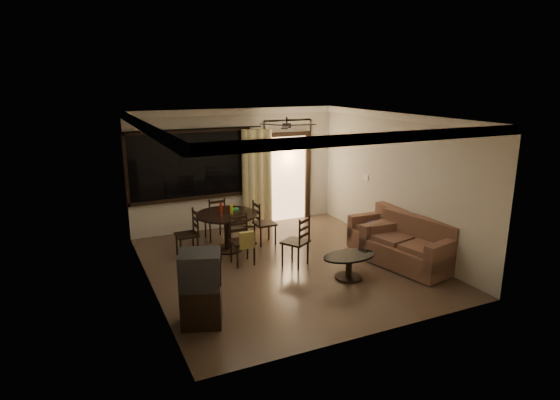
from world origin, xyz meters
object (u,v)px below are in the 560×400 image
sofa (410,248)px  dining_chair_east (264,231)px  dining_table (227,221)px  dining_chair_south (243,249)px  tv_cabinet (201,288)px  armchair (379,233)px  dining_chair_north (215,226)px  dining_chair_west (188,243)px  side_chair (296,251)px  coffee_table (349,263)px

sofa → dining_chair_east: bearing=119.0°
dining_table → dining_chair_south: dining_table is taller
dining_table → tv_cabinet: bearing=-115.5°
sofa → armchair: size_ratio=2.00×
dining_table → dining_chair_north: size_ratio=1.32×
dining_chair_south → dining_chair_east: bearing=45.7°
dining_chair_south → tv_cabinet: size_ratio=0.87×
dining_table → sofa: size_ratio=0.69×
dining_chair_west → dining_table: bearing=90.1°
dining_chair_west → armchair: bearing=69.1°
dining_chair_south → side_chair: 1.02m
dining_chair_west → tv_cabinet: tv_cabinet is taller
side_chair → dining_table: bearing=-87.9°
tv_cabinet → dining_chair_east: bearing=71.7°
dining_chair_west → dining_chair_south: size_ratio=1.00×
dining_chair_south → dining_chair_north: (-0.04, 1.64, -0.02)m
dining_chair_north → dining_chair_west: bearing=43.2°
dining_table → side_chair: 1.65m
sofa → armchair: bearing=78.8°
tv_cabinet → dining_chair_south: bearing=74.3°
dining_chair_north → side_chair: (0.93, -2.13, 0.01)m
dining_chair_east → dining_chair_south: bearing=135.7°
dining_chair_south → side_chair: size_ratio=0.97×
armchair → tv_cabinet: bearing=-159.1°
dining_chair_north → side_chair: side_chair is taller
dining_table → coffee_table: 2.74m
dining_chair_west → sofa: size_ratio=0.52×
dining_chair_south → coffee_table: bearing=-44.9°
dining_chair_east → tv_cabinet: size_ratio=0.87×
tv_cabinet → side_chair: size_ratio=1.12×
dining_chair_north → tv_cabinet: (-1.29, -3.52, 0.27)m
sofa → side_chair: side_chair is taller
dining_table → dining_chair_south: (0.02, -0.86, -0.31)m
dining_chair_south → coffee_table: (1.48, -1.41, -0.01)m
sofa → side_chair: (-1.95, 0.93, -0.07)m
tv_cabinet → sofa: bearing=25.9°
dining_chair_north → sofa: size_ratio=0.52×
dining_table → dining_chair_south: bearing=-88.8°
dining_chair_south → side_chair: bearing=-29.7°
side_chair → sofa: bearing=122.5°
dining_chair_west → side_chair: size_ratio=0.97×
sofa → coffee_table: size_ratio=1.84×
dining_chair_west → side_chair: bearing=51.6°
coffee_table → side_chair: 1.10m
dining_chair_east → armchair: dining_chair_east is taller
dining_table → sofa: dining_table is taller
dining_chair_east → dining_table: bearing=89.9°
dining_chair_south → coffee_table: size_ratio=0.96×
dining_table → tv_cabinet: (-1.31, -2.73, -0.07)m
dining_table → side_chair: bearing=-55.8°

